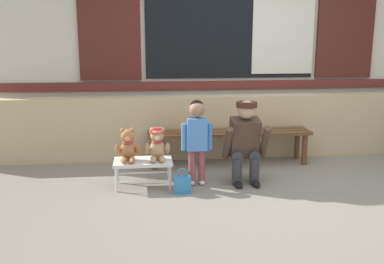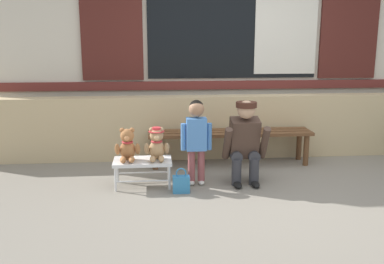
% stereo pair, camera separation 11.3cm
% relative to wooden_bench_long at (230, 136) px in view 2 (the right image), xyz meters
% --- Properties ---
extents(ground_plane, '(60.00, 60.00, 0.00)m').
position_rel_wooden_bench_long_xyz_m(ground_plane, '(0.15, -1.06, -0.37)').
color(ground_plane, gray).
extents(brick_low_wall, '(7.30, 0.25, 0.85)m').
position_rel_wooden_bench_long_xyz_m(brick_low_wall, '(0.15, 0.37, 0.05)').
color(brick_low_wall, tan).
rests_on(brick_low_wall, ground).
extents(shop_facade, '(7.45, 0.26, 3.39)m').
position_rel_wooden_bench_long_xyz_m(shop_facade, '(0.16, 0.88, 1.34)').
color(shop_facade, beige).
rests_on(shop_facade, ground).
extents(wooden_bench_long, '(2.10, 0.40, 0.44)m').
position_rel_wooden_bench_long_xyz_m(wooden_bench_long, '(0.00, 0.00, 0.00)').
color(wooden_bench_long, brown).
rests_on(wooden_bench_long, ground).
extents(small_display_bench, '(0.64, 0.36, 0.30)m').
position_rel_wooden_bench_long_xyz_m(small_display_bench, '(-1.11, -0.75, -0.11)').
color(small_display_bench, silver).
rests_on(small_display_bench, ground).
extents(teddy_bear_plain, '(0.28, 0.26, 0.36)m').
position_rel_wooden_bench_long_xyz_m(teddy_bear_plain, '(-1.27, -0.75, 0.09)').
color(teddy_bear_plain, '#A86B3D').
rests_on(teddy_bear_plain, small_display_bench).
extents(teddy_bear_with_hat, '(0.28, 0.27, 0.36)m').
position_rel_wooden_bench_long_xyz_m(teddy_bear_with_hat, '(-0.95, -0.75, 0.10)').
color(teddy_bear_with_hat, tan).
rests_on(teddy_bear_with_hat, small_display_bench).
extents(child_standing, '(0.35, 0.18, 0.96)m').
position_rel_wooden_bench_long_xyz_m(child_standing, '(-0.51, -0.74, 0.22)').
color(child_standing, '#994C4C').
rests_on(child_standing, ground).
extents(adult_crouching, '(0.50, 0.49, 0.95)m').
position_rel_wooden_bench_long_xyz_m(adult_crouching, '(0.04, -0.73, 0.11)').
color(adult_crouching, '#333338').
rests_on(adult_crouching, ground).
extents(handbag_on_ground, '(0.18, 0.11, 0.27)m').
position_rel_wooden_bench_long_xyz_m(handbag_on_ground, '(-0.70, -1.00, -0.28)').
color(handbag_on_ground, teal).
rests_on(handbag_on_ground, ground).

